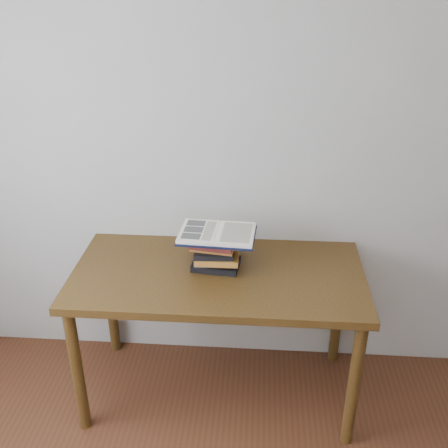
{
  "coord_description": "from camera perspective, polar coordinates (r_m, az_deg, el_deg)",
  "views": [
    {
      "loc": [
        0.3,
        -0.89,
        2.23
      ],
      "look_at": [
        0.13,
        1.39,
        1.07
      ],
      "focal_mm": 42.0,
      "sensor_mm": 36.0,
      "label": 1
    }
  ],
  "objects": [
    {
      "name": "book_stack",
      "position": [
        2.68,
        -0.96,
        -3.2
      ],
      "size": [
        0.26,
        0.21,
        0.18
      ],
      "color": "black",
      "rests_on": "desk"
    },
    {
      "name": "open_book",
      "position": [
        2.64,
        -0.73,
        -1.07
      ],
      "size": [
        0.4,
        0.29,
        0.03
      ],
      "rotation": [
        0.0,
        0.0,
        -0.06
      ],
      "color": "black",
      "rests_on": "book_stack"
    },
    {
      "name": "room_shell",
      "position": [
        1.15,
        -15.9,
        -5.96
      ],
      "size": [
        3.54,
        3.54,
        2.62
      ],
      "color": "#A7A49E",
      "rests_on": "ground"
    },
    {
      "name": "desk",
      "position": [
        2.74,
        -0.64,
        -6.94
      ],
      "size": [
        1.5,
        0.75,
        0.8
      ],
      "color": "#4C3413",
      "rests_on": "ground"
    }
  ]
}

